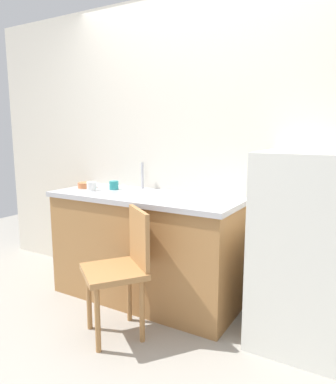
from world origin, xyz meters
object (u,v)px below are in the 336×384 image
Objects in this scene: refrigerator at (306,251)px; cup_teal at (114,185)px; chair at (122,266)px; cup_white at (91,186)px; terracotta_bowl at (87,185)px.

refrigerator reaches higher than cup_teal.
cup_teal is at bearing 169.09° from chair.
cup_white is 1.00× the size of cup_teal.
terracotta_bowl is (-1.93, 0.03, 0.28)m from refrigerator.
refrigerator is 1.80m from cup_white.
chair is 11.00× the size of cup_teal.
cup_white is at bearing -33.46° from terracotta_bowl.
refrigerator is 8.27× the size of terracotta_bowl.
terracotta_bowl is at bearing 146.54° from cup_white.
cup_white is at bearing -130.20° from cup_teal.
cup_white is (-0.67, 0.46, 0.44)m from chair.
chair is 0.93m from cup_teal.
refrigerator is 1.45× the size of chair.
cup_teal is (-1.65, 0.08, 0.30)m from refrigerator.
refrigerator reaches higher than terracotta_bowl.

